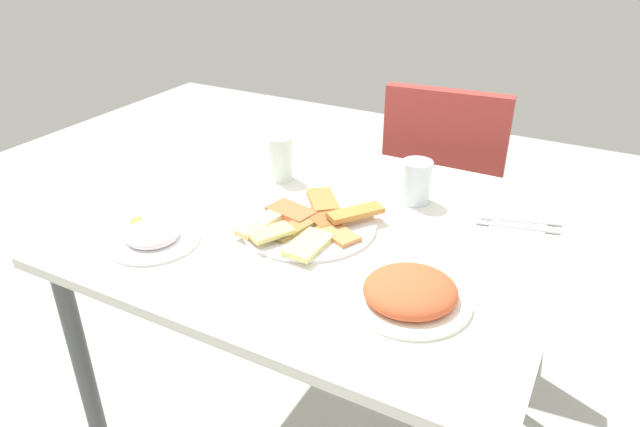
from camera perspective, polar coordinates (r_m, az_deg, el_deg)
The scene contains 10 objects.
dining_table at distance 1.43m, azimuth 0.76°, elevation -3.95°, with size 1.07×0.92×0.77m.
dining_chair at distance 2.12m, azimuth 12.16°, elevation 2.20°, with size 0.46×0.46×0.94m.
pide_platter at distance 1.36m, azimuth -1.18°, elevation -0.95°, with size 0.32×0.33×0.04m.
salad_plate_greens at distance 1.36m, azimuth -16.28°, elevation -2.10°, with size 0.21×0.21×0.04m.
salad_plate_rice at distance 1.13m, azimuth 8.92°, elevation -7.71°, with size 0.25×0.25×0.06m.
soda_can at distance 1.59m, azimuth -3.87°, elevation 5.45°, with size 0.07×0.07×0.12m, color silver.
drinking_glass at distance 1.48m, azimuth 9.48°, elevation 3.12°, with size 0.08×0.08×0.11m, color silver.
paper_napkin at distance 1.45m, azimuth 19.03°, elevation -1.06°, with size 0.12×0.12×0.00m, color white.
fork at distance 1.44m, azimuth 18.92°, elevation -1.23°, with size 0.19×0.01×0.01m, color silver.
spoon at distance 1.47m, azimuth 19.19°, elevation -0.62°, with size 0.19×0.02×0.01m, color silver.
Camera 1 is at (0.56, -1.08, 1.44)m, focal length 32.37 mm.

